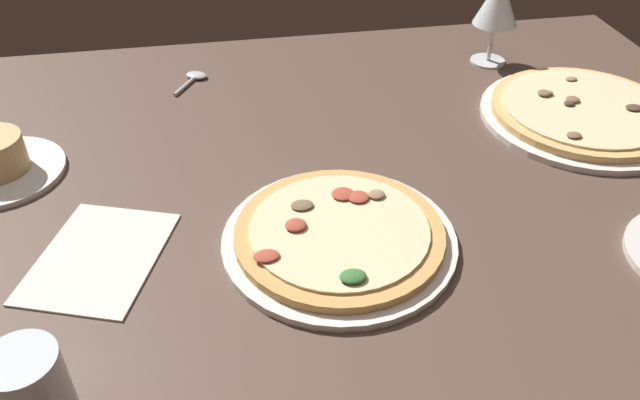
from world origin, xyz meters
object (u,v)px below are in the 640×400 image
Objects in this scene: pizza_side at (583,113)px; wine_glass_far at (498,2)px; water_glass at (35,397)px; spoon at (194,78)px; pizza_main at (339,236)px; paper_menu at (99,257)px.

pizza_side is 26.76cm from wine_glass_far.
spoon is (15.18, 70.06, -4.01)cm from water_glass.
pizza_main reaches higher than spoon.
spoon is (-17.26, 49.28, -0.75)cm from pizza_main.
pizza_main is 3.04× the size of water_glass.
spoon is at bearing 77.78° from water_glass.
wine_glass_far is at bearing 43.51° from water_glass.
water_glass is (-78.51, -44.32, 3.26)cm from pizza_side.
spoon is at bearing 177.76° from wine_glass_far.
pizza_side is at bearing 35.27° from paper_menu.
paper_menu is 2.07× the size of spoon.
water_glass reaches higher than pizza_main.
paper_menu is 48.45cm from spoon.
pizza_main is 29.94cm from paper_menu.
pizza_main is 52.22cm from spoon.
spoon reaches higher than paper_menu.
water_glass is (-32.44, -20.78, 3.26)cm from pizza_main.
wine_glass_far is at bearing 52.69° from paper_menu.
spoon is at bearing 157.88° from pizza_side.
pizza_side is at bearing 29.44° from water_glass.
wine_glass_far reaches higher than spoon.
pizza_main is 51.73cm from pizza_side.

